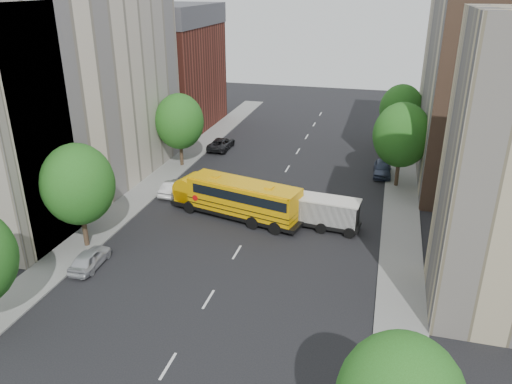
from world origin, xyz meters
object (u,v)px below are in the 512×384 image
at_px(school_bus, 235,196).
at_px(street_tree_1, 78,184).
at_px(street_tree_4, 402,135).
at_px(parked_car_2, 221,144).
at_px(street_tree_2, 179,122).
at_px(safari_truck, 323,212).
at_px(parked_car_4, 382,168).
at_px(parked_car_1, 173,188).
at_px(parked_car_0, 90,258).
at_px(street_tree_5, 401,109).

bearing_deg(school_bus, street_tree_1, -126.36).
bearing_deg(street_tree_4, parked_car_2, 161.91).
height_order(street_tree_2, street_tree_4, street_tree_4).
relative_size(safari_truck, parked_car_4, 1.43).
height_order(school_bus, parked_car_1, school_bus).
relative_size(street_tree_1, parked_car_2, 1.64).
distance_m(street_tree_1, parked_car_2, 24.94).
bearing_deg(parked_car_0, safari_truck, -148.51).
bearing_deg(parked_car_1, street_tree_4, -159.01).
distance_m(street_tree_2, parked_car_4, 21.17).
xyz_separation_m(street_tree_1, street_tree_5, (22.00, 30.00, -0.25)).
height_order(street_tree_2, parked_car_1, street_tree_2).
bearing_deg(street_tree_1, parked_car_1, 78.43).
height_order(street_tree_4, parked_car_1, street_tree_4).
height_order(safari_truck, parked_car_0, safari_truck).
height_order(street_tree_4, parked_car_0, street_tree_4).
relative_size(parked_car_0, parked_car_4, 0.90).
bearing_deg(street_tree_5, safari_truck, -103.94).
distance_m(street_tree_2, parked_car_1, 8.66).
distance_m(safari_truck, parked_car_1, 14.60).
bearing_deg(parked_car_4, parked_car_0, -130.48).
bearing_deg(parked_car_1, parked_car_0, 89.45).
relative_size(parked_car_1, parked_car_2, 0.80).
height_order(street_tree_4, parked_car_4, street_tree_4).
relative_size(street_tree_4, street_tree_5, 1.08).
xyz_separation_m(street_tree_2, parked_car_4, (20.60, 2.63, -4.10)).
bearing_deg(safari_truck, street_tree_1, -149.74).
xyz_separation_m(street_tree_2, parked_car_1, (2.20, -7.26, -4.19)).
distance_m(school_bus, safari_truck, 7.27).
height_order(safari_truck, parked_car_2, safari_truck).
height_order(street_tree_1, parked_car_2, street_tree_1).
bearing_deg(safari_truck, school_bus, -175.27).
relative_size(safari_truck, parked_car_2, 1.28).
bearing_deg(parked_car_2, street_tree_2, 70.97).
distance_m(safari_truck, parked_car_0, 17.69).
distance_m(street_tree_2, street_tree_4, 22.00).
height_order(parked_car_2, parked_car_4, parked_car_4).
bearing_deg(parked_car_2, parked_car_0, 89.07).
bearing_deg(street_tree_1, parked_car_4, 45.04).
xyz_separation_m(street_tree_5, school_bus, (-12.83, -22.36, -2.86)).
bearing_deg(street_tree_5, street_tree_1, -126.25).
relative_size(street_tree_2, street_tree_5, 1.03).
bearing_deg(street_tree_4, parked_car_1, -159.87).
bearing_deg(street_tree_4, parked_car_4, 118.03).
distance_m(street_tree_1, parked_car_0, 5.32).
height_order(street_tree_1, parked_car_4, street_tree_1).
height_order(street_tree_5, parked_car_2, street_tree_5).
height_order(street_tree_5, safari_truck, street_tree_5).
bearing_deg(parked_car_2, parked_car_1, 89.76).
height_order(street_tree_2, parked_car_2, street_tree_2).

